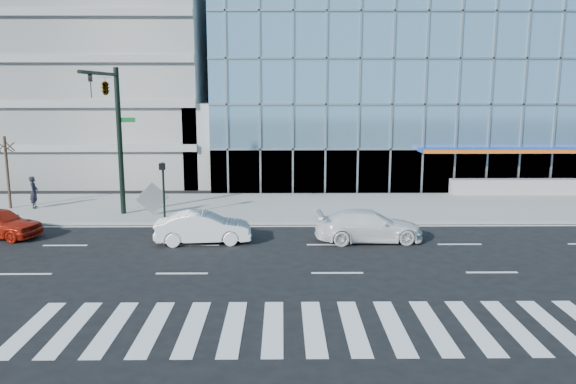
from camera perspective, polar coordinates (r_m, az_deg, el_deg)
name	(u,v)px	position (r m, az deg, el deg)	size (l,w,h in m)	color
ground	(329,245)	(25.77, 4.16, -5.36)	(160.00, 160.00, 0.00)	black
sidewalk	(318,207)	(33.51, 3.04, -1.52)	(120.00, 8.00, 0.15)	gray
theatre_building	(463,83)	(53.22, 17.33, 10.50)	(42.00, 26.00, 15.00)	#80B4D6
parking_garage	(78,54)	(53.86, -20.54, 12.98)	(24.00, 24.00, 20.00)	gray
ramp_block	(231,142)	(43.08, -5.79, 5.04)	(6.00, 8.00, 6.00)	gray
traffic_signal	(110,105)	(30.61, -17.65, 8.38)	(1.14, 5.74, 8.00)	black
ped_signal_post	(163,181)	(30.72, -12.58, 1.07)	(0.30, 0.33, 3.00)	black
street_tree_near	(5,146)	(36.06, -26.80, 4.18)	(1.10, 1.10, 4.23)	#332319
white_suv	(369,226)	(26.43, 8.20, -3.42)	(2.03, 4.99, 1.45)	white
white_sedan	(203,228)	(26.15, -8.61, -3.59)	(1.52, 4.37, 1.44)	white
pedestrian	(34,192)	(35.80, -24.40, -0.02)	(0.68, 0.45, 1.87)	black
tilted_panel	(152,198)	(31.75, -13.60, -0.64)	(1.30, 0.06, 1.30)	#A2A2A2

